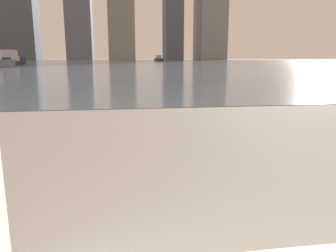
{
  "coord_description": "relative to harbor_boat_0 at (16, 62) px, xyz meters",
  "views": [
    {
      "loc": [
        -0.44,
        0.25,
        1.06
      ],
      "look_at": [
        -0.09,
        2.65,
        0.55
      ],
      "focal_mm": 35.0,
      "sensor_mm": 36.0,
      "label": 1
    }
  ],
  "objects": [
    {
      "name": "harbor_boat_3",
      "position": [
        23.52,
        36.97,
        0.11
      ],
      "size": [
        1.97,
        4.09,
        1.47
      ],
      "color": "navy",
      "rests_on": "harbor_water"
    },
    {
      "name": "harbor_boat_0",
      "position": [
        0.0,
        0.0,
        0.0
      ],
      "size": [
        2.45,
        3.24,
        1.17
      ],
      "color": "#2D2D33",
      "rests_on": "harbor_water"
    },
    {
      "name": "harbor_water",
      "position": [
        13.9,
        15.28,
        -0.42
      ],
      "size": [
        180.0,
        110.0,
        0.01
      ],
      "color": "slate",
      "rests_on": "ground_plane"
    },
    {
      "name": "harbor_boat_2",
      "position": [
        -2.81,
        7.06,
        0.32
      ],
      "size": [
        3.32,
        5.85,
        2.08
      ],
      "color": "navy",
      "rests_on": "harbor_water"
    }
  ]
}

